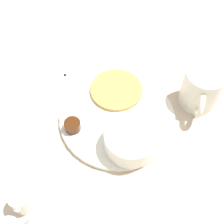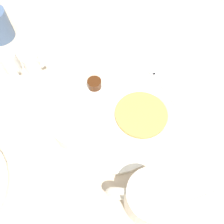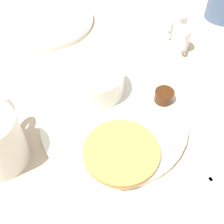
{
  "view_description": "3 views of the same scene",
  "coord_description": "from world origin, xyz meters",
  "views": [
    {
      "loc": [
        0.36,
        -0.02,
        0.56
      ],
      "look_at": [
        0.0,
        -0.01,
        0.03
      ],
      "focal_mm": 45.0,
      "sensor_mm": 36.0,
      "label": 1
    },
    {
      "loc": [
        0.03,
        0.25,
        0.48
      ],
      "look_at": [
        -0.0,
        -0.0,
        0.04
      ],
      "focal_mm": 35.0,
      "sensor_mm": 36.0,
      "label": 2
    },
    {
      "loc": [
        -0.32,
        0.05,
        0.41
      ],
      "look_at": [
        -0.01,
        0.0,
        0.04
      ],
      "focal_mm": 45.0,
      "sensor_mm": 36.0,
      "label": 3
    }
  ],
  "objects": [
    {
      "name": "ground_plane",
      "position": [
        0.0,
        0.0,
        0.0
      ],
      "size": [
        4.0,
        4.0,
        0.0
      ],
      "primitive_type": "plane",
      "color": "#C6B299"
    },
    {
      "name": "plate",
      "position": [
        0.0,
        0.0,
        0.01
      ],
      "size": [
        0.27,
        0.27,
        0.01
      ],
      "color": "white",
      "rests_on": "ground_plane"
    },
    {
      "name": "pancake_stack",
      "position": [
        -0.07,
        0.0,
        0.02
      ],
      "size": [
        0.13,
        0.13,
        0.01
      ],
      "color": "tan",
      "rests_on": "plate"
    },
    {
      "name": "bowl",
      "position": [
        0.08,
        0.02,
        0.04
      ],
      "size": [
        0.11,
        0.11,
        0.05
      ],
      "color": "white",
      "rests_on": "plate"
    },
    {
      "name": "syrup_cup",
      "position": [
        0.03,
        -0.1,
        0.02
      ],
      "size": [
        0.04,
        0.04,
        0.02
      ],
      "color": "#47230F",
      "rests_on": "plate"
    },
    {
      "name": "butter_ramekin",
      "position": [
        0.1,
        0.01,
        0.03
      ],
      "size": [
        0.05,
        0.05,
        0.05
      ],
      "color": "white",
      "rests_on": "plate"
    },
    {
      "name": "coffee_mug",
      "position": [
        -0.04,
        0.19,
        0.05
      ],
      "size": [
        0.12,
        0.09,
        0.1
      ],
      "color": "silver",
      "rests_on": "ground_plane"
    },
    {
      "name": "creamer_pitcher_near",
      "position": [
        0.2,
        -0.19,
        0.03
      ],
      "size": [
        0.06,
        0.04,
        0.06
      ],
      "color": "white",
      "rests_on": "ground_plane"
    },
    {
      "name": "creamer_pitcher_far",
      "position": [
        0.25,
        -0.19,
        0.03
      ],
      "size": [
        0.05,
        0.06,
        0.06
      ],
      "color": "white",
      "rests_on": "ground_plane"
    },
    {
      "name": "fork",
      "position": [
        -0.14,
        -0.12,
        0.0
      ],
      "size": [
        0.06,
        0.15,
        0.0
      ],
      "color": "silver",
      "rests_on": "ground_plane"
    },
    {
      "name": "napkin",
      "position": [
        -0.15,
        0.24,
        0.0
      ],
      "size": [
        0.13,
        0.1,
        0.0
      ],
      "color": "white",
      "rests_on": "ground_plane"
    }
  ]
}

